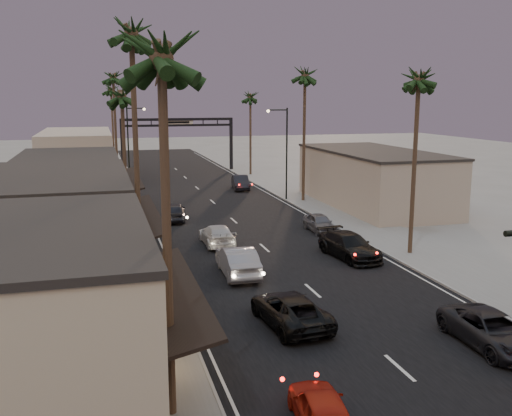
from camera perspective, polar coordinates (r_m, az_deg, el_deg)
ground at (r=49.74m, az=-3.02°, el=-0.57°), size 200.00×200.00×0.00m
road at (r=54.54m, az=-4.16°, el=0.44°), size 14.00×120.00×0.02m
sidewalk_left at (r=60.43m, az=-14.35°, el=1.21°), size 5.00×92.00×0.12m
sidewalk_right at (r=63.62m, az=3.01°, el=2.01°), size 5.00×92.00×0.12m
storefront_near at (r=21.04m, az=-21.80°, el=-9.78°), size 8.00×12.00×5.50m
storefront_mid at (r=34.46m, az=-19.37°, el=-1.69°), size 8.00×14.00×5.50m
storefront_far at (r=50.23m, az=-18.21°, el=1.90°), size 8.00×16.00×5.00m
storefront_dist at (r=72.98m, az=-17.45°, el=5.00°), size 8.00×20.00×6.00m
building_right at (r=54.02m, az=11.63°, el=2.83°), size 8.00×18.00×5.00m
arch at (r=78.43m, az=-7.84°, el=7.63°), size 15.20×0.40×7.27m
streetlight_right at (r=55.59m, az=2.82°, el=6.19°), size 2.13×0.30×9.00m
streetlight_left at (r=65.86m, az=-12.43°, el=6.69°), size 2.13×0.30×9.00m
palm_la at (r=16.78m, az=-9.49°, el=16.04°), size 3.20×3.20×13.20m
palm_lb at (r=29.87m, az=-12.40°, el=17.37°), size 3.20×3.20×15.20m
palm_lc at (r=43.65m, az=-13.30°, el=11.38°), size 3.20×3.20×12.20m
palm_ld at (r=62.69m, az=-14.12°, el=12.90°), size 3.20×3.20×14.20m
palm_ra at (r=36.93m, az=16.01°, el=12.90°), size 3.20×3.20×13.20m
palm_rb at (r=55.06m, az=4.93°, el=13.50°), size 3.20×3.20×14.20m
palm_rc at (r=74.10m, az=-0.57°, el=11.37°), size 3.20×3.20×12.20m
palm_far at (r=85.65m, az=-14.31°, el=11.63°), size 3.20×3.20×13.20m
oncoming_red at (r=18.34m, az=6.60°, el=-19.43°), size 2.08×4.06×1.32m
oncoming_pickup at (r=25.63m, az=3.42°, el=-10.12°), size 2.80×5.30×1.42m
oncoming_silver at (r=32.48m, az=-1.85°, el=-5.31°), size 1.90×5.06×1.65m
oncoming_white at (r=39.20m, az=-3.94°, el=-2.70°), size 1.97×4.77×1.38m
oncoming_dgrey at (r=47.21m, az=-8.20°, el=-0.36°), size 2.37×4.63×1.51m
curbside_near at (r=25.38m, az=22.56°, el=-11.22°), size 2.36×5.06×1.40m
curbside_black at (r=36.39m, az=9.32°, el=-3.75°), size 2.81×5.57×1.55m
curbside_grey at (r=43.19m, az=6.39°, el=-1.48°), size 1.60×3.95×1.35m
curbside_far at (r=62.85m, az=-1.57°, el=2.57°), size 2.23×4.86×1.55m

